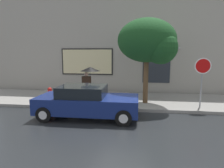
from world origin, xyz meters
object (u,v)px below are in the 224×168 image
at_px(parked_car, 87,102).
at_px(stop_sign, 202,73).
at_px(street_tree, 150,42).
at_px(pedestrian_with_umbrella, 89,74).
at_px(fire_hydrant, 50,95).

relative_size(parked_car, stop_sign, 1.80).
bearing_deg(street_tree, pedestrian_with_umbrella, -178.23).
bearing_deg(fire_hydrant, stop_sign, -0.90).
bearing_deg(stop_sign, fire_hydrant, 179.10).
bearing_deg(stop_sign, pedestrian_with_umbrella, 175.82).
height_order(fire_hydrant, pedestrian_with_umbrella, pedestrian_with_umbrella).
distance_m(parked_car, pedestrian_with_umbrella, 2.39).
height_order(pedestrian_with_umbrella, stop_sign, stop_sign).
relative_size(parked_car, street_tree, 0.98).
relative_size(pedestrian_with_umbrella, stop_sign, 0.79).
xyz_separation_m(pedestrian_with_umbrella, street_tree, (3.15, 0.10, 1.65)).
relative_size(fire_hydrant, pedestrian_with_umbrella, 0.42).
bearing_deg(pedestrian_with_umbrella, street_tree, 1.77).
bearing_deg(parked_car, stop_sign, 18.25).
bearing_deg(parked_car, pedestrian_with_umbrella, 101.27).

